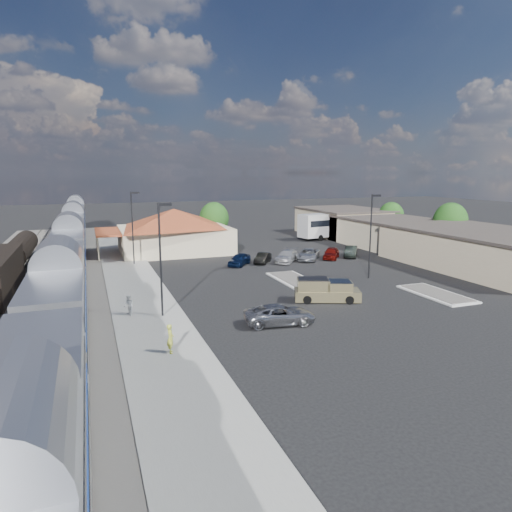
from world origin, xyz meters
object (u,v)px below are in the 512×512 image
object	(u,v)px
coach_bus	(334,224)
station_depot	(174,230)
suv	(280,315)
pickup_truck	(327,291)

from	to	relation	value
coach_bus	station_depot	bearing A→B (deg)	87.53
suv	coach_bus	bearing A→B (deg)	-26.01
station_depot	coach_bus	size ratio (longest dim) A/B	1.32
station_depot	coach_bus	world-z (taller)	station_depot
pickup_truck	coach_bus	distance (m)	40.33
station_depot	pickup_truck	xyz separation A→B (m)	(7.99, -30.28, -2.20)
suv	coach_bus	xyz separation A→B (m)	(26.98, 38.98, 1.78)
station_depot	suv	world-z (taller)	station_depot
station_depot	pickup_truck	world-z (taller)	station_depot
pickup_truck	coach_bus	xyz separation A→B (m)	(20.58, 34.65, 1.58)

